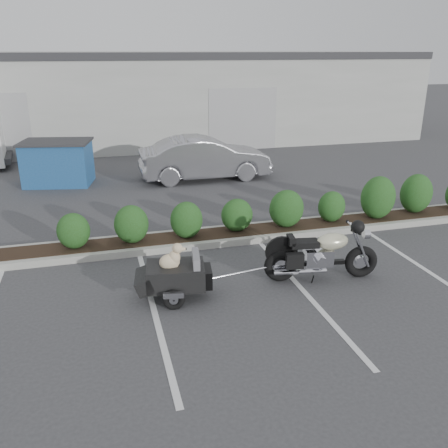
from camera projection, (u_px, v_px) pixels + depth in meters
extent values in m
plane|color=#38383A|center=(230.00, 284.00, 8.82)|extent=(90.00, 90.00, 0.00)
cube|color=#9E9E93|center=(246.00, 234.00, 11.04)|extent=(12.00, 1.00, 0.15)
cube|color=#9EA099|center=(136.00, 94.00, 23.51)|extent=(26.00, 10.00, 4.00)
torus|color=black|center=(281.00, 266.00, 8.85)|extent=(0.65, 0.26, 0.63)
torus|color=black|center=(361.00, 262.00, 9.02)|extent=(0.65, 0.26, 0.63)
cylinder|color=silver|center=(281.00, 266.00, 8.85)|extent=(0.28, 0.15, 0.26)
cylinder|color=silver|center=(361.00, 262.00, 9.02)|extent=(0.24, 0.13, 0.23)
cylinder|color=silver|center=(361.00, 247.00, 8.80)|extent=(0.41, 0.11, 0.84)
cylinder|color=silver|center=(357.00, 243.00, 8.98)|extent=(0.41, 0.11, 0.84)
cylinder|color=silver|center=(353.00, 227.00, 8.75)|extent=(0.13, 0.66, 0.03)
cylinder|color=silver|center=(366.00, 234.00, 8.83)|extent=(0.14, 0.19, 0.17)
sphere|color=black|center=(358.00, 227.00, 8.44)|extent=(0.28, 0.28, 0.25)
cube|color=silver|center=(318.00, 257.00, 8.88)|extent=(0.56, 0.40, 0.32)
cube|color=black|center=(322.00, 263.00, 8.93)|extent=(0.86, 0.22, 0.08)
ellipsoid|color=beige|center=(332.00, 241.00, 8.80)|extent=(0.67, 0.45, 0.31)
cube|color=black|center=(304.00, 244.00, 8.75)|extent=(0.56, 0.36, 0.11)
cube|color=black|center=(291.00, 240.00, 8.69)|extent=(0.16, 0.30, 0.15)
cylinder|color=silver|center=(300.00, 272.00, 8.75)|extent=(0.99, 0.24, 0.09)
cylinder|color=silver|center=(295.00, 264.00, 9.07)|extent=(0.99, 0.24, 0.09)
cube|color=black|center=(295.00, 261.00, 8.55)|extent=(0.34, 0.18, 0.28)
cube|color=black|center=(176.00, 275.00, 8.21)|extent=(1.09, 0.82, 0.40)
cube|color=slate|center=(196.00, 261.00, 8.16)|extent=(0.20, 0.60, 0.28)
cube|color=slate|center=(178.00, 270.00, 8.18)|extent=(0.74, 0.68, 0.04)
cube|color=black|center=(146.00, 280.00, 8.18)|extent=(0.46, 0.73, 0.35)
cube|color=black|center=(206.00, 276.00, 8.28)|extent=(0.26, 0.50, 0.32)
torus|color=black|center=(174.00, 300.00, 7.92)|extent=(0.38, 0.16, 0.37)
torus|color=black|center=(173.00, 278.00, 8.66)|extent=(0.38, 0.16, 0.37)
cube|color=silver|center=(174.00, 295.00, 7.84)|extent=(0.35, 0.13, 0.09)
cube|color=silver|center=(173.00, 272.00, 8.67)|extent=(0.35, 0.13, 0.09)
cylinder|color=black|center=(173.00, 289.00, 8.29)|extent=(0.17, 0.85, 0.04)
cylinder|color=silver|center=(219.00, 279.00, 8.33)|extent=(0.57, 0.12, 0.03)
ellipsoid|color=beige|center=(170.00, 262.00, 8.09)|extent=(0.39, 0.29, 0.28)
ellipsoid|color=beige|center=(174.00, 258.00, 8.07)|extent=(0.23, 0.22, 0.26)
sphere|color=beige|center=(177.00, 248.00, 8.02)|extent=(0.21, 0.21, 0.18)
ellipsoid|color=beige|center=(182.00, 249.00, 8.04)|extent=(0.14, 0.10, 0.07)
sphere|color=black|center=(186.00, 249.00, 8.04)|extent=(0.04, 0.04, 0.03)
ellipsoid|color=beige|center=(175.00, 249.00, 7.96)|extent=(0.05, 0.04, 0.10)
ellipsoid|color=beige|center=(175.00, 246.00, 8.06)|extent=(0.05, 0.04, 0.10)
cylinder|color=beige|center=(176.00, 269.00, 8.09)|extent=(0.05, 0.05, 0.11)
cylinder|color=beige|center=(176.00, 266.00, 8.19)|extent=(0.05, 0.05, 0.11)
imported|color=#9F9EA5|center=(205.00, 158.00, 15.74)|extent=(4.31, 1.51, 1.42)
cube|color=#1B4D89|center=(58.00, 164.00, 15.16)|extent=(2.24, 1.72, 1.34)
cube|color=#2D2D30|center=(55.00, 142.00, 14.92)|extent=(2.37, 1.85, 0.07)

